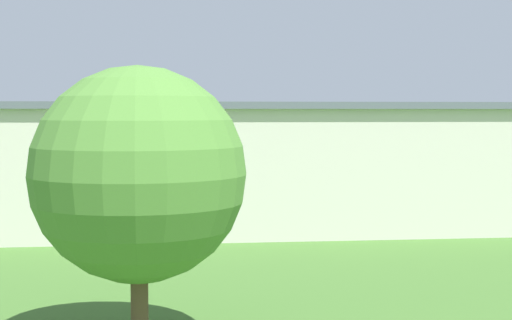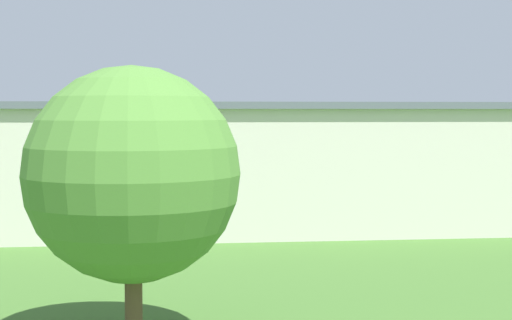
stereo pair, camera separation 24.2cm
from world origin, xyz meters
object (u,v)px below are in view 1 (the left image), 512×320
object	(u,v)px
hangar	(217,165)
person_near_hangar_door	(411,183)
person_watching_takeoff	(23,187)
biplane	(279,148)
tree_behind_hangar_left	(138,175)
windsock	(19,129)

from	to	relation	value
hangar	person_near_hangar_door	size ratio (longest dim) A/B	22.12
person_watching_takeoff	biplane	bearing A→B (deg)	-147.29
biplane	person_watching_takeoff	xyz separation A→B (m)	(21.41, 13.75, -2.15)
tree_behind_hangar_left	windsock	xyz separation A→B (m)	(13.37, -58.60, -0.03)
person_near_hangar_door	windsock	xyz separation A→B (m)	(33.58, -20.53, 3.91)
biplane	person_near_hangar_door	distance (m)	16.43
hangar	windsock	xyz separation A→B (m)	(17.13, -36.43, 1.24)
hangar	tree_behind_hangar_left	world-z (taller)	tree_behind_hangar_left
hangar	person_watching_takeoff	size ratio (longest dim) A/B	20.61
hangar	windsock	bearing A→B (deg)	-64.82
biplane	tree_behind_hangar_left	distance (m)	53.35
person_near_hangar_door	tree_behind_hangar_left	bearing A→B (deg)	62.04
biplane	tree_behind_hangar_left	world-z (taller)	tree_behind_hangar_left
hangar	person_watching_takeoff	bearing A→B (deg)	-50.26
windsock	person_near_hangar_door	bearing A→B (deg)	148.56
person_watching_takeoff	tree_behind_hangar_left	distance (m)	39.63
hangar	windsock	world-z (taller)	hangar
biplane	hangar	bearing A→B (deg)	74.93
person_watching_takeoff	tree_behind_hangar_left	size ratio (longest dim) A/B	0.23
person_near_hangar_door	tree_behind_hangar_left	world-z (taller)	tree_behind_hangar_left
hangar	windsock	distance (m)	40.28
hangar	tree_behind_hangar_left	bearing A→B (deg)	80.38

